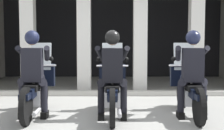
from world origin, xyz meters
name	(u,v)px	position (x,y,z in m)	size (l,w,h in m)	color
ground_plane	(112,89)	(0.00, 3.00, 0.00)	(80.00, 80.00, 0.00)	#999993
station_building	(112,23)	(0.00, 4.35, 1.88)	(8.42, 4.08, 3.04)	black
kerb_strip	(112,93)	(0.00, 1.92, 0.06)	(7.92, 0.24, 0.12)	#B7B5AD
motorcycle_left	(36,88)	(-1.43, -0.13, 0.50)	(0.62, 2.04, 1.35)	black
police_officer_left	(32,66)	(-1.43, -0.41, 0.94)	(0.63, 0.61, 1.58)	black
motorcycle_center	(112,89)	(0.00, -0.23, 0.50)	(0.62, 2.04, 1.35)	black
police_officer_center	(112,67)	(0.00, -0.52, 0.94)	(0.63, 0.61, 1.58)	black
motorcycle_right	(188,88)	(1.43, -0.16, 0.50)	(0.62, 2.04, 1.35)	black
police_officer_right	(192,67)	(1.43, -0.44, 0.94)	(0.63, 0.61, 1.58)	black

